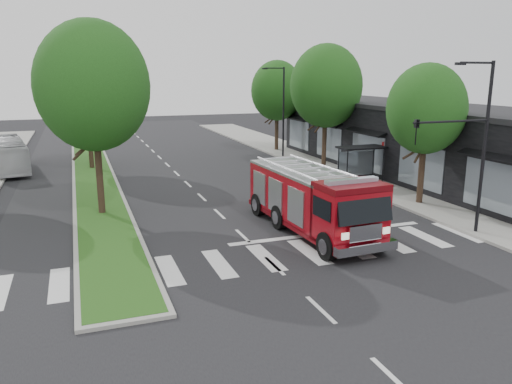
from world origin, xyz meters
The scene contains 14 objects.
ground centered at (0.00, 0.00, 0.00)m, with size 140.00×140.00×0.00m, color black.
sidewalk_right centered at (12.50, 10.00, 0.07)m, with size 5.00×80.00×0.15m, color gray.
median centered at (-6.00, 18.00, 0.08)m, with size 3.00×50.00×0.15m.
storefront_row centered at (17.00, 10.00, 2.50)m, with size 8.00×30.00×5.00m, color black.
bus_shelter centered at (11.20, 8.15, 2.04)m, with size 3.20×1.60×2.61m.
tree_right_near centered at (11.50, 2.00, 5.51)m, with size 4.40×4.40×8.05m.
tree_right_mid centered at (11.50, 14.00, 6.49)m, with size 5.60×5.60×9.72m.
tree_right_far centered at (11.50, 24.00, 5.84)m, with size 5.00×5.00×8.73m.
tree_median_near centered at (-6.00, 6.00, 6.81)m, with size 5.80×5.80×10.16m.
tree_median_far centered at (-6.00, 20.00, 6.49)m, with size 5.60×5.60×9.72m.
streetlight_right_near centered at (9.61, -3.50, 4.67)m, with size 4.08×0.22×8.00m.
streetlight_right_far centered at (10.35, 20.00, 4.48)m, with size 2.11×0.20×8.00m.
fire_engine centered at (3.33, -0.43, 1.56)m, with size 3.30×9.50×3.25m.
city_bus centered at (-12.00, 21.60, 1.28)m, with size 2.15×9.18×2.56m, color silver.
Camera 1 is at (-7.01, -21.20, 7.44)m, focal length 35.00 mm.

